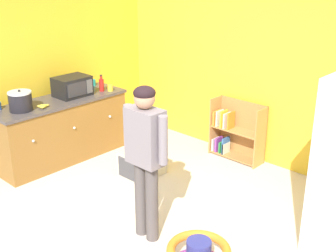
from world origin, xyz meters
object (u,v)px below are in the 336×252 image
banana_bunch (44,106)px  teal_cup (93,82)px  kitchen_counter (62,129)px  ketchup_bottle (101,85)px  standing_person (146,150)px  bookshelf (235,133)px  yellow_cup (110,88)px  crock_pot (20,101)px  microwave (72,86)px  pet_carrier (142,162)px

banana_bunch → teal_cup: bearing=109.5°
kitchen_counter → ketchup_bottle: size_ratio=7.91×
kitchen_counter → ketchup_bottle: bearing=81.0°
kitchen_counter → ketchup_bottle: (0.11, 0.67, 0.55)m
kitchen_counter → standing_person: (2.27, -0.52, 0.54)m
banana_bunch → standing_person: bearing=-4.7°
bookshelf → yellow_cup: 1.95m
crock_pot → kitchen_counter: bearing=94.6°
teal_cup → yellow_cup: same height
bookshelf → banana_bunch: bearing=-127.4°
bookshelf → microwave: bearing=-139.6°
bookshelf → yellow_cup: yellow_cup is taller
yellow_cup → standing_person: bearing=-31.7°
yellow_cup → teal_cup: bearing=177.7°
teal_cup → ketchup_bottle: bearing=-17.0°
crock_pot → ketchup_bottle: crock_pot is taller
pet_carrier → banana_bunch: size_ratio=3.49×
bookshelf → pet_carrier: bookshelf is taller
kitchen_counter → pet_carrier: size_ratio=3.52×
standing_person → banana_bunch: standing_person is taller
standing_person → microwave: size_ratio=3.42×
bookshelf → teal_cup: (-2.01, -0.98, 0.57)m
microwave → yellow_cup: bearing=68.2°
microwave → crock_pot: 0.85m
microwave → banana_bunch: 0.62m
bookshelf → teal_cup: 2.31m
bookshelf → ketchup_bottle: size_ratio=3.46×
crock_pot → banana_bunch: (0.12, 0.26, -0.10)m
standing_person → pet_carrier: size_ratio=2.97×
yellow_cup → kitchen_counter: bearing=-104.7°
microwave → yellow_cup: size_ratio=5.05×
pet_carrier → teal_cup: bearing=166.2°
pet_carrier → banana_bunch: 1.50m
kitchen_counter → banana_bunch: 0.61m
pet_carrier → crock_pot: bearing=-138.6°
banana_bunch → ketchup_bottle: size_ratio=0.64×
standing_person → crock_pot: bearing=-177.8°
yellow_cup → microwave: bearing=-111.8°
ketchup_bottle → bookshelf: bearing=33.0°
microwave → ketchup_bottle: bearing=75.2°
kitchen_counter → pet_carrier: (1.21, 0.42, -0.27)m
standing_person → crock_pot: 2.22m
kitchen_counter → crock_pot: bearing=-85.4°
bookshelf → teal_cup: bearing=-154.0°
kitchen_counter → bookshelf: kitchen_counter is taller
teal_cup → standing_person: bearing=-27.4°
kitchen_counter → microwave: size_ratio=4.05×
ketchup_bottle → kitchen_counter: bearing=-99.0°
crock_pot → yellow_cup: 1.37m
crock_pot → bookshelf: bearing=53.8°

